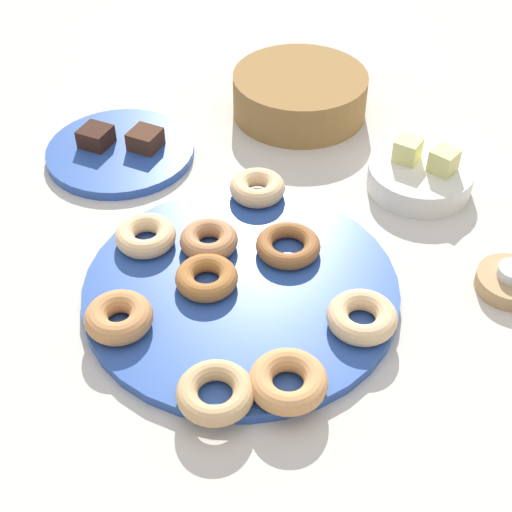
# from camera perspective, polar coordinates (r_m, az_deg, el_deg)

# --- Properties ---
(ground_plane) EXTENTS (2.40, 2.40, 0.00)m
(ground_plane) POSITION_cam_1_polar(r_m,az_deg,el_deg) (0.99, -1.15, -2.84)
(ground_plane) COLOR beige
(donut_plate) EXTENTS (0.42, 0.42, 0.02)m
(donut_plate) POSITION_cam_1_polar(r_m,az_deg,el_deg) (0.98, -1.16, -2.52)
(donut_plate) COLOR #284C9E
(donut_plate) RESTS_ON ground_plane
(donut_0) EXTENTS (0.10, 0.10, 0.03)m
(donut_0) POSITION_cam_1_polar(r_m,az_deg,el_deg) (0.92, 8.18, -4.70)
(donut_0) COLOR #EABC84
(donut_0) RESTS_ON donut_plate
(donut_1) EXTENTS (0.11, 0.11, 0.02)m
(donut_1) POSITION_cam_1_polar(r_m,az_deg,el_deg) (0.97, -3.84, -1.68)
(donut_1) COLOR #AD6B33
(donut_1) RESTS_ON donut_plate
(donut_2) EXTENTS (0.09, 0.09, 0.03)m
(donut_2) POSITION_cam_1_polar(r_m,az_deg,el_deg) (0.85, 2.49, -9.65)
(donut_2) COLOR tan
(donut_2) RESTS_ON donut_plate
(donut_3) EXTENTS (0.11, 0.11, 0.03)m
(donut_3) POSITION_cam_1_polar(r_m,az_deg,el_deg) (1.02, -3.66, 1.23)
(donut_3) COLOR #B27547
(donut_3) RESTS_ON donut_plate
(donut_4) EXTENTS (0.12, 0.12, 0.02)m
(donut_4) POSITION_cam_1_polar(r_m,az_deg,el_deg) (1.01, 2.50, 0.81)
(donut_4) COLOR #995B2D
(donut_4) RESTS_ON donut_plate
(donut_5) EXTENTS (0.12, 0.12, 0.03)m
(donut_5) POSITION_cam_1_polar(r_m,az_deg,el_deg) (0.93, -10.55, -4.68)
(donut_5) COLOR #C6844C
(donut_5) RESTS_ON donut_plate
(donut_6) EXTENTS (0.12, 0.12, 0.03)m
(donut_6) POSITION_cam_1_polar(r_m,az_deg,el_deg) (1.04, -8.52, 1.56)
(donut_6) COLOR #EABC84
(donut_6) RESTS_ON donut_plate
(donut_7) EXTENTS (0.12, 0.12, 0.03)m
(donut_7) POSITION_cam_1_polar(r_m,az_deg,el_deg) (0.84, -3.16, -10.49)
(donut_7) COLOR tan
(donut_7) RESTS_ON donut_plate
(donut_8) EXTENTS (0.12, 0.12, 0.03)m
(donut_8) POSITION_cam_1_polar(r_m,az_deg,el_deg) (1.11, 0.11, 5.29)
(donut_8) COLOR #EABC84
(donut_8) RESTS_ON donut_plate
(cake_plate) EXTENTS (0.24, 0.24, 0.02)m
(cake_plate) POSITION_cam_1_polar(r_m,az_deg,el_deg) (1.24, -10.41, 7.91)
(cake_plate) COLOR #284C9E
(cake_plate) RESTS_ON ground_plane
(brownie_near) EXTENTS (0.06, 0.06, 0.03)m
(brownie_near) POSITION_cam_1_polar(r_m,az_deg,el_deg) (1.25, -12.27, 9.00)
(brownie_near) COLOR #381E14
(brownie_near) RESTS_ON cake_plate
(brownie_far) EXTENTS (0.06, 0.06, 0.03)m
(brownie_far) POSITION_cam_1_polar(r_m,az_deg,el_deg) (1.23, -8.55, 8.91)
(brownie_far) COLOR #472819
(brownie_far) RESTS_ON cake_plate
(candle_holder) EXTENTS (0.09, 0.09, 0.02)m
(candle_holder) POSITION_cam_1_polar(r_m,az_deg,el_deg) (1.04, 19.00, -1.92)
(candle_holder) COLOR tan
(candle_holder) RESTS_ON ground_plane
(basket) EXTENTS (0.30, 0.30, 0.07)m
(basket) POSITION_cam_1_polar(r_m,az_deg,el_deg) (1.32, 3.40, 12.36)
(basket) COLOR olive
(basket) RESTS_ON ground_plane
(fruit_bowl) EXTENTS (0.16, 0.16, 0.04)m
(fruit_bowl) POSITION_cam_1_polar(r_m,az_deg,el_deg) (1.18, 12.52, 5.95)
(fruit_bowl) COLOR silver
(fruit_bowl) RESTS_ON ground_plane
(melon_chunk_left) EXTENTS (0.04, 0.04, 0.04)m
(melon_chunk_left) POSITION_cam_1_polar(r_m,az_deg,el_deg) (1.16, 11.62, 8.01)
(melon_chunk_left) COLOR #DBD67A
(melon_chunk_left) RESTS_ON fruit_bowl
(melon_chunk_right) EXTENTS (0.04, 0.04, 0.04)m
(melon_chunk_right) POSITION_cam_1_polar(r_m,az_deg,el_deg) (1.15, 14.30, 7.13)
(melon_chunk_right) COLOR #DBD67A
(melon_chunk_right) RESTS_ON fruit_bowl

